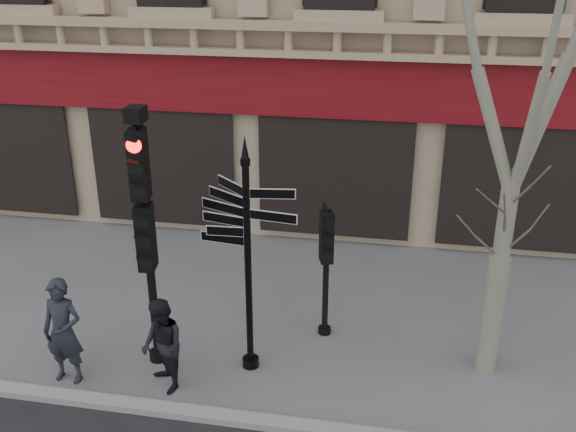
% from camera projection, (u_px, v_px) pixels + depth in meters
% --- Properties ---
extents(ground, '(80.00, 80.00, 0.00)m').
position_uv_depth(ground, '(297.00, 369.00, 10.41)').
color(ground, '#5E5E63').
rests_on(ground, ground).
extents(kerb, '(80.00, 0.25, 0.12)m').
position_uv_depth(kerb, '(281.00, 425.00, 9.12)').
color(kerb, gray).
rests_on(kerb, ground).
extents(fingerpost, '(2.04, 2.04, 3.90)m').
position_uv_depth(fingerpost, '(247.00, 219.00, 9.47)').
color(fingerpost, black).
rests_on(fingerpost, ground).
extents(traffic_signal_main, '(0.52, 0.41, 4.26)m').
position_uv_depth(traffic_signal_main, '(145.00, 210.00, 9.61)').
color(traffic_signal_main, black).
rests_on(traffic_signal_main, ground).
extents(traffic_signal_secondary, '(0.46, 0.39, 2.35)m').
position_uv_depth(traffic_signal_secondary, '(327.00, 250.00, 10.74)').
color(traffic_signal_secondary, black).
rests_on(traffic_signal_secondary, ground).
extents(plane_tree, '(2.97, 2.97, 7.88)m').
position_uv_depth(plane_tree, '(536.00, 14.00, 8.27)').
color(plane_tree, gray).
rests_on(plane_tree, ground).
extents(pedestrian_a, '(0.65, 0.44, 1.76)m').
position_uv_depth(pedestrian_a, '(63.00, 331.00, 9.84)').
color(pedestrian_a, '#20222B').
rests_on(pedestrian_a, ground).
extents(pedestrian_b, '(0.92, 0.94, 1.53)m').
position_uv_depth(pedestrian_b, '(162.00, 346.00, 9.69)').
color(pedestrian_b, black).
rests_on(pedestrian_b, ground).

